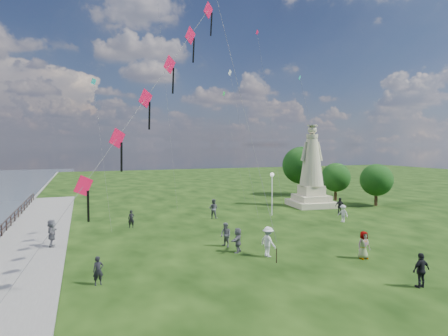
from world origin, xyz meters
name	(u,v)px	position (x,y,z in m)	size (l,w,h in m)	color
statue	(312,176)	(14.44, 20.12, 3.56)	(5.12, 5.12, 9.41)	#BDB68F
lamppost	(272,185)	(7.49, 16.74, 3.13)	(0.40, 0.40, 4.33)	silver
tree_row	(322,170)	(19.47, 25.19, 3.73)	(7.79, 15.46, 6.88)	#382314
person_0	(98,271)	(-9.72, 3.07, 0.74)	(0.54, 0.35, 1.47)	black
person_1	(226,235)	(-1.10, 7.41, 0.85)	(0.83, 0.51, 1.71)	#595960
person_2	(268,242)	(0.63, 4.35, 0.96)	(1.24, 0.64, 1.93)	silver
person_3	(421,270)	(5.38, -3.00, 0.88)	(1.03, 0.53, 1.76)	black
person_4	(364,245)	(6.02, 1.83, 0.87)	(0.85, 0.52, 1.74)	#595960
person_5	(52,234)	(-12.44, 11.40, 0.95)	(1.77, 0.76, 1.91)	#595960
person_6	(131,219)	(-6.53, 15.91, 0.77)	(0.56, 0.37, 1.54)	black
person_7	(213,209)	(1.43, 17.35, 0.95)	(0.92, 0.57, 1.89)	#595960
person_8	(343,213)	(12.08, 11.48, 0.80)	(1.04, 0.54, 1.61)	silver
person_9	(340,206)	(14.14, 14.57, 0.88)	(1.03, 0.53, 1.76)	black
person_11	(238,240)	(-0.81, 5.91, 0.82)	(1.53, 0.66, 1.65)	#595960
red_kite_train	(156,87)	(-6.38, 4.61, 10.39)	(11.82, 9.35, 16.77)	black
small_kites	(220,86)	(4.44, 23.62, 13.76)	(24.45, 16.84, 24.66)	teal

